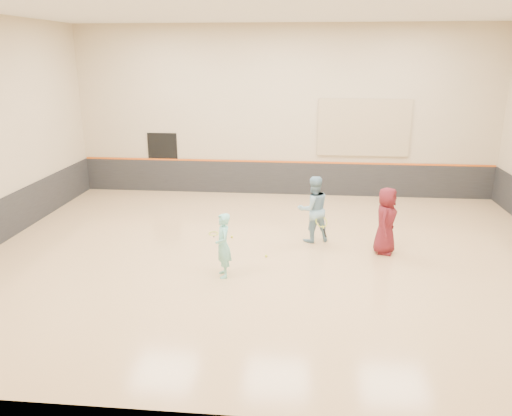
# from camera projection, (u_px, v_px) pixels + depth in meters

# --- Properties ---
(room) EXTENTS (15.04, 12.04, 6.22)m
(room) POSITION_uv_depth(u_px,v_px,m) (273.00, 226.00, 12.61)
(room) COLOR tan
(room) RESTS_ON ground
(wainscot_back) EXTENTS (14.90, 0.04, 1.20)m
(wainscot_back) POSITION_uv_depth(u_px,v_px,m) (283.00, 178.00, 18.35)
(wainscot_back) COLOR #232326
(wainscot_back) RESTS_ON floor
(accent_stripe) EXTENTS (14.90, 0.03, 0.06)m
(accent_stripe) POSITION_uv_depth(u_px,v_px,m) (284.00, 162.00, 18.16)
(accent_stripe) COLOR #D85914
(accent_stripe) RESTS_ON wall_back
(acoustic_panel) EXTENTS (3.20, 0.08, 2.00)m
(acoustic_panel) POSITION_uv_depth(u_px,v_px,m) (364.00, 128.00, 17.51)
(acoustic_panel) COLOR tan
(acoustic_panel) RESTS_ON wall_back
(doorway) EXTENTS (1.10, 0.05, 2.20)m
(doorway) POSITION_uv_depth(u_px,v_px,m) (163.00, 162.00, 18.63)
(doorway) COLOR black
(doorway) RESTS_ON floor
(girl) EXTENTS (0.52, 0.64, 1.53)m
(girl) POSITION_uv_depth(u_px,v_px,m) (223.00, 245.00, 11.45)
(girl) COLOR #7CD7CE
(girl) RESTS_ON floor
(instructor) EXTENTS (1.09, 0.98, 1.84)m
(instructor) POSITION_uv_depth(u_px,v_px,m) (313.00, 209.00, 13.61)
(instructor) COLOR #7FABC4
(instructor) RESTS_ON floor
(young_man) EXTENTS (0.81, 0.99, 1.75)m
(young_man) POSITION_uv_depth(u_px,v_px,m) (386.00, 221.00, 12.81)
(young_man) COLOR maroon
(young_man) RESTS_ON floor
(held_racket) EXTENTS (0.53, 0.53, 0.58)m
(held_racket) POSITION_uv_depth(u_px,v_px,m) (321.00, 222.00, 13.39)
(held_racket) COLOR #CEDC30
(held_racket) RESTS_ON instructor
(spare_racket) EXTENTS (0.62, 0.62, 0.09)m
(spare_racket) POSITION_uv_depth(u_px,v_px,m) (213.00, 233.00, 14.38)
(spare_racket) COLOR #BADF30
(spare_racket) RESTS_ON floor
(ball_under_racket) EXTENTS (0.07, 0.07, 0.07)m
(ball_under_racket) POSITION_uv_depth(u_px,v_px,m) (266.00, 256.00, 12.75)
(ball_under_racket) COLOR #D4E335
(ball_under_racket) RESTS_ON floor
(ball_in_hand) EXTENTS (0.07, 0.07, 0.07)m
(ball_in_hand) POSITION_uv_depth(u_px,v_px,m) (391.00, 213.00, 12.62)
(ball_in_hand) COLOR #C2E134
(ball_in_hand) RESTS_ON young_man
(ball_beside_spare) EXTENTS (0.07, 0.07, 0.07)m
(ball_beside_spare) POSITION_uv_depth(u_px,v_px,m) (232.00, 237.00, 14.09)
(ball_beside_spare) COLOR yellow
(ball_beside_spare) RESTS_ON floor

